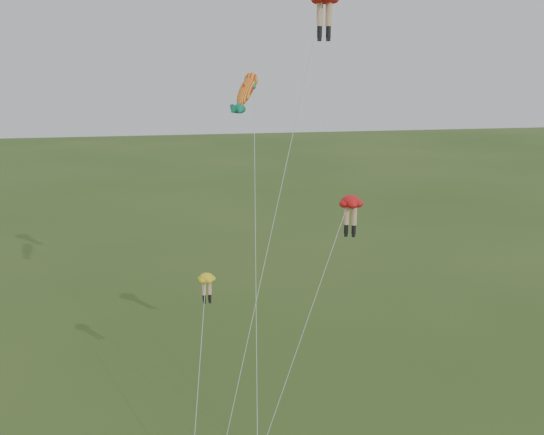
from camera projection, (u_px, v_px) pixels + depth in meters
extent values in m
cylinder|color=#E5B687|center=(320.00, 14.00, 34.04)|extent=(0.37, 0.37, 1.26)
cylinder|color=black|center=(320.00, 32.00, 34.27)|extent=(0.29, 0.29, 0.63)
cube|color=black|center=(319.00, 40.00, 34.37)|extent=(0.25, 0.39, 0.18)
cylinder|color=#E5B687|center=(329.00, 15.00, 34.07)|extent=(0.37, 0.37, 1.26)
cylinder|color=black|center=(328.00, 32.00, 34.30)|extent=(0.29, 0.29, 0.63)
cube|color=black|center=(328.00, 40.00, 34.40)|extent=(0.25, 0.39, 0.18)
cylinder|color=silver|center=(276.00, 209.00, 31.79)|extent=(7.23, 8.53, 23.01)
ellipsoid|color=red|center=(351.00, 201.00, 32.74)|extent=(1.78, 1.78, 0.67)
cylinder|color=#E5B687|center=(347.00, 215.00, 32.97)|extent=(0.30, 0.30, 1.03)
cylinder|color=black|center=(346.00, 229.00, 33.16)|extent=(0.23, 0.23, 0.52)
cube|color=black|center=(346.00, 235.00, 33.24)|extent=(0.28, 0.34, 0.15)
cylinder|color=#E5B687|center=(354.00, 216.00, 32.89)|extent=(0.30, 0.30, 1.03)
cylinder|color=black|center=(354.00, 229.00, 33.07)|extent=(0.23, 0.23, 0.52)
cube|color=black|center=(353.00, 235.00, 33.15)|extent=(0.28, 0.34, 0.15)
cylinder|color=silver|center=(307.00, 321.00, 31.22)|extent=(6.01, 4.95, 12.04)
ellipsoid|color=yellow|center=(206.00, 277.00, 33.34)|extent=(1.08, 1.08, 0.51)
cylinder|color=#E5B687|center=(204.00, 288.00, 33.45)|extent=(0.23, 0.23, 0.78)
cylinder|color=black|center=(204.00, 298.00, 33.59)|extent=(0.18, 0.18, 0.39)
cube|color=black|center=(204.00, 302.00, 33.65)|extent=(0.14, 0.23, 0.11)
cylinder|color=#E5B687|center=(209.00, 288.00, 33.53)|extent=(0.23, 0.23, 0.78)
cylinder|color=black|center=(210.00, 297.00, 33.67)|extent=(0.18, 0.18, 0.39)
cube|color=black|center=(210.00, 302.00, 33.73)|extent=(0.14, 0.23, 0.11)
cylinder|color=silver|center=(199.00, 372.00, 30.37)|extent=(1.63, 7.78, 7.76)
ellipsoid|color=yellow|center=(246.00, 90.00, 36.78)|extent=(2.30, 2.93, 2.52)
sphere|color=yellow|center=(246.00, 90.00, 36.78)|extent=(1.43, 1.55, 1.26)
cone|color=#158A6A|center=(246.00, 90.00, 36.78)|extent=(1.21, 1.36, 1.22)
cone|color=#158A6A|center=(246.00, 90.00, 36.78)|extent=(1.21, 1.36, 1.22)
cone|color=#158A6A|center=(246.00, 90.00, 36.78)|extent=(0.69, 0.77, 0.68)
cone|color=#158A6A|center=(246.00, 90.00, 36.78)|extent=(0.69, 0.77, 0.68)
cone|color=red|center=(246.00, 90.00, 36.78)|extent=(0.72, 0.79, 0.66)
cylinder|color=silver|center=(251.00, 255.00, 33.19)|extent=(1.45, 11.71, 17.44)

